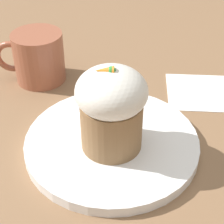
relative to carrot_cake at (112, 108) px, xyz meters
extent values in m
plane|color=#846042|center=(0.00, -0.01, -0.07)|extent=(4.00, 4.00, 0.00)
cylinder|color=white|center=(0.00, -0.01, -0.07)|extent=(0.23, 0.23, 0.01)
cylinder|color=olive|center=(0.00, 0.00, -0.03)|extent=(0.08, 0.08, 0.07)
ellipsoid|color=white|center=(0.00, 0.00, 0.02)|extent=(0.09, 0.09, 0.06)
cone|color=orange|center=(0.01, 0.00, 0.05)|extent=(0.02, 0.01, 0.01)
sphere|color=green|center=(0.00, 0.00, 0.05)|extent=(0.01, 0.01, 0.01)
cube|color=silver|center=(0.04, -0.06, -0.06)|extent=(0.05, 0.09, 0.00)
ellipsoid|color=silver|center=(0.01, 0.00, -0.06)|extent=(0.05, 0.05, 0.01)
cylinder|color=#9E563D|center=(0.13, -0.18, -0.03)|extent=(0.08, 0.08, 0.08)
torus|color=#9E563D|center=(0.17, -0.18, -0.03)|extent=(0.06, 0.01, 0.06)
cube|color=white|center=(-0.15, -0.14, -0.07)|extent=(0.13, 0.11, 0.00)
camera|label=1|loc=(-0.01, 0.36, 0.27)|focal=60.00mm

